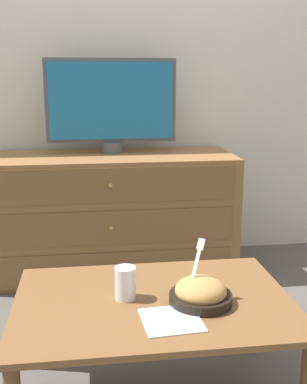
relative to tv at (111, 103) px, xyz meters
name	(u,v)px	position (x,y,z in m)	size (l,w,h in m)	color
ground_plane	(128,252)	(0.10, 0.19, -0.94)	(12.00, 12.00, 0.00)	#56514C
wall_back	(125,38)	(0.10, 0.22, 0.36)	(12.00, 0.05, 2.60)	silver
dresser	(109,214)	(-0.03, -0.09, -0.61)	(1.38, 0.52, 0.67)	olive
tv	(111,103)	(0.00, 0.00, 0.00)	(0.72, 0.12, 0.51)	#515156
coffee_table	(153,313)	(0.06, -1.28, -0.60)	(0.89, 0.62, 0.39)	brown
takeout_bowl	(201,293)	(0.21, -1.32, -0.52)	(0.20, 0.20, 0.20)	black
drink_cup	(125,285)	(-0.02, -1.26, -0.51)	(0.07, 0.07, 0.11)	white
napkin	(170,320)	(0.09, -1.42, -0.55)	(0.18, 0.18, 0.00)	white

